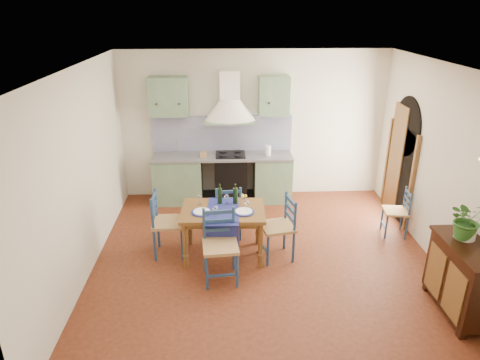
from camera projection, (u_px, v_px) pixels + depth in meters
name	position (u px, v px, depth m)	size (l,w,h in m)	color
floor	(265.00, 261.00, 6.34)	(5.00, 5.00, 0.00)	#401E0D
back_wall	(229.00, 147.00, 8.04)	(5.00, 0.96, 2.80)	beige
right_wall	(436.00, 168.00, 6.19)	(0.26, 5.00, 2.80)	beige
left_wall	(81.00, 176.00, 5.71)	(0.04, 5.00, 2.80)	beige
ceiling	(270.00, 68.00, 5.28)	(5.00, 5.00, 0.01)	white
dining_table	(223.00, 215.00, 6.24)	(1.23, 0.93, 1.08)	brown
chair_near	(220.00, 245.00, 5.76)	(0.51, 0.51, 1.01)	navy
chair_far	(228.00, 210.00, 6.84)	(0.46, 0.46, 0.93)	navy
chair_left	(167.00, 223.00, 6.35)	(0.47, 0.47, 1.00)	navy
chair_right	(279.00, 227.00, 6.27)	(0.53, 0.53, 0.97)	navy
chair_spare	(397.00, 212.00, 6.94)	(0.42, 0.42, 0.80)	navy
sideboard	(463.00, 277.00, 5.11)	(0.50, 1.05, 0.94)	black
potted_plant	(468.00, 220.00, 5.03)	(0.44, 0.38, 0.49)	#2B6021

